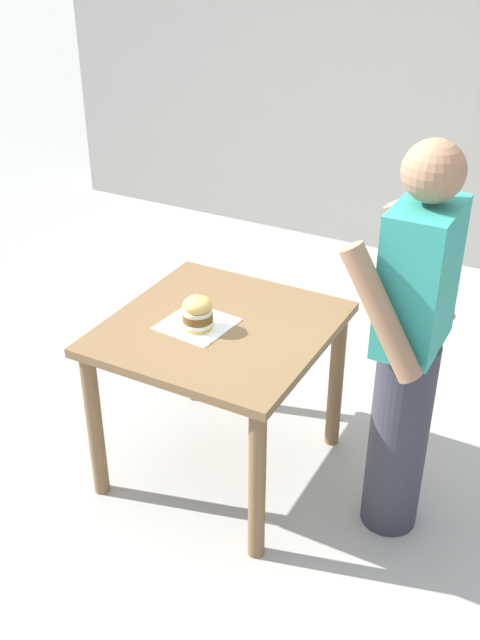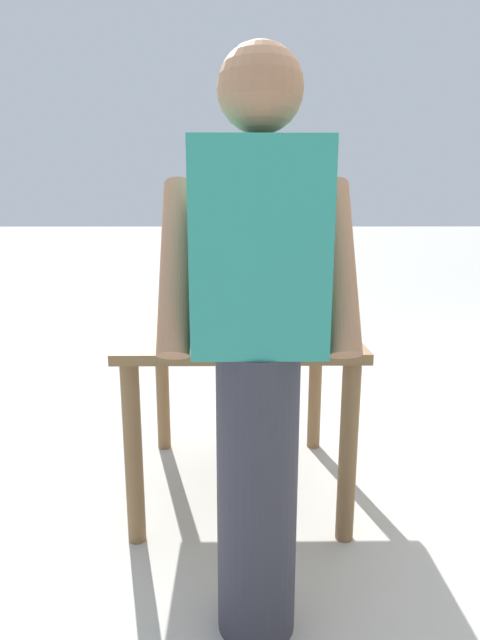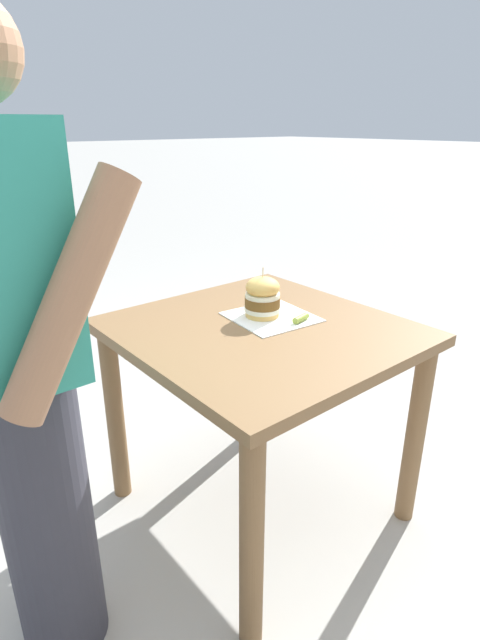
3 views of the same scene
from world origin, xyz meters
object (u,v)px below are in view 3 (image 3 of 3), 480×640
(pickle_spear, at_px, (301,318))
(diner_across_table, at_px, (23,373))
(patio_table, at_px, (261,361))
(sandwich, at_px, (263,297))

(pickle_spear, relative_size, diner_across_table, 0.04)
(patio_table, height_order, diner_across_table, diner_across_table)
(patio_table, relative_size, sandwich, 5.15)
(pickle_spear, bearing_deg, diner_across_table, 89.00)
(patio_table, xyz_separation_m, pickle_spear, (-0.06, -0.13, 0.15))
(patio_table, bearing_deg, sandwich, -42.15)
(sandwich, relative_size, diner_across_table, 0.11)
(patio_table, distance_m, diner_across_table, 0.85)
(sandwich, xyz_separation_m, pickle_spear, (-0.13, -0.07, -0.06))
(patio_table, xyz_separation_m, diner_across_table, (-0.04, 0.81, 0.24))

